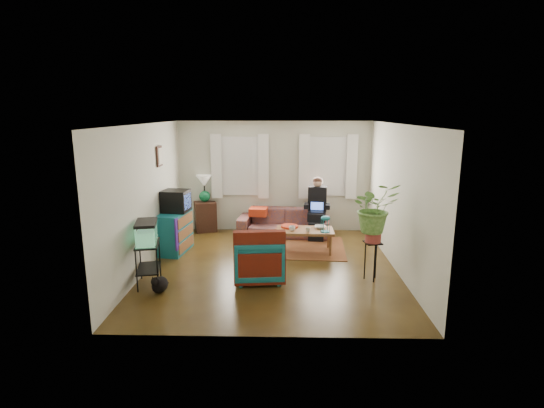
{
  "coord_description": "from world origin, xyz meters",
  "views": [
    {
      "loc": [
        0.19,
        -7.41,
        2.82
      ],
      "look_at": [
        0.0,
        0.4,
        1.1
      ],
      "focal_mm": 28.0,
      "sensor_mm": 36.0,
      "label": 1
    }
  ],
  "objects_px": {
    "dresser": "(175,232)",
    "plant_stand": "(372,261)",
    "armchair": "(259,256)",
    "aquarium_stand": "(149,264)",
    "coffee_table": "(305,241)",
    "side_table": "(205,216)",
    "sofa": "(284,218)"
  },
  "relations": [
    {
      "from": "dresser",
      "to": "aquarium_stand",
      "type": "distance_m",
      "value": 1.7
    },
    {
      "from": "aquarium_stand",
      "to": "coffee_table",
      "type": "bearing_deg",
      "value": 20.91
    },
    {
      "from": "sofa",
      "to": "dresser",
      "type": "height_order",
      "value": "dresser"
    },
    {
      "from": "dresser",
      "to": "plant_stand",
      "type": "height_order",
      "value": "dresser"
    },
    {
      "from": "sofa",
      "to": "plant_stand",
      "type": "xyz_separation_m",
      "value": [
        1.48,
        -2.63,
        -0.07
      ]
    },
    {
      "from": "coffee_table",
      "to": "aquarium_stand",
      "type": "bearing_deg",
      "value": -145.73
    },
    {
      "from": "plant_stand",
      "to": "aquarium_stand",
      "type": "bearing_deg",
      "value": -175.39
    },
    {
      "from": "side_table",
      "to": "sofa",
      "type": "bearing_deg",
      "value": -10.4
    },
    {
      "from": "armchair",
      "to": "plant_stand",
      "type": "distance_m",
      "value": 1.92
    },
    {
      "from": "aquarium_stand",
      "to": "armchair",
      "type": "relative_size",
      "value": 0.86
    },
    {
      "from": "armchair",
      "to": "plant_stand",
      "type": "relative_size",
      "value": 1.25
    },
    {
      "from": "coffee_table",
      "to": "sofa",
      "type": "bearing_deg",
      "value": 110.47
    },
    {
      "from": "aquarium_stand",
      "to": "coffee_table",
      "type": "relative_size",
      "value": 0.62
    },
    {
      "from": "side_table",
      "to": "armchair",
      "type": "height_order",
      "value": "armchair"
    },
    {
      "from": "armchair",
      "to": "coffee_table",
      "type": "height_order",
      "value": "armchair"
    },
    {
      "from": "sofa",
      "to": "dresser",
      "type": "bearing_deg",
      "value": -144.8
    },
    {
      "from": "side_table",
      "to": "armchair",
      "type": "distance_m",
      "value": 3.32
    },
    {
      "from": "sofa",
      "to": "armchair",
      "type": "distance_m",
      "value": 2.68
    },
    {
      "from": "side_table",
      "to": "aquarium_stand",
      "type": "relative_size",
      "value": 0.99
    },
    {
      "from": "dresser",
      "to": "sofa",
      "type": "bearing_deg",
      "value": 36.59
    },
    {
      "from": "armchair",
      "to": "plant_stand",
      "type": "xyz_separation_m",
      "value": [
        1.92,
        0.02,
        -0.08
      ]
    },
    {
      "from": "dresser",
      "to": "armchair",
      "type": "distance_m",
      "value": 2.28
    },
    {
      "from": "dresser",
      "to": "coffee_table",
      "type": "height_order",
      "value": "dresser"
    },
    {
      "from": "armchair",
      "to": "side_table",
      "type": "bearing_deg",
      "value": -70.21
    },
    {
      "from": "aquarium_stand",
      "to": "coffee_table",
      "type": "distance_m",
      "value": 3.18
    },
    {
      "from": "aquarium_stand",
      "to": "armchair",
      "type": "distance_m",
      "value": 1.82
    },
    {
      "from": "side_table",
      "to": "coffee_table",
      "type": "height_order",
      "value": "side_table"
    },
    {
      "from": "dresser",
      "to": "side_table",
      "type": "bearing_deg",
      "value": 85.55
    },
    {
      "from": "side_table",
      "to": "aquarium_stand",
      "type": "distance_m",
      "value": 3.29
    },
    {
      "from": "side_table",
      "to": "plant_stand",
      "type": "distance_m",
      "value": 4.49
    },
    {
      "from": "armchair",
      "to": "aquarium_stand",
      "type": "bearing_deg",
      "value": 2.94
    },
    {
      "from": "plant_stand",
      "to": "coffee_table",
      "type": "bearing_deg",
      "value": 126.42
    }
  ]
}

